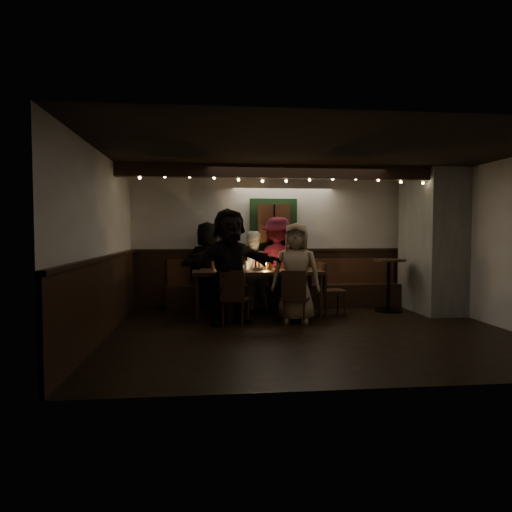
{
  "coord_description": "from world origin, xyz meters",
  "views": [
    {
      "loc": [
        -1.52,
        -6.6,
        1.48
      ],
      "look_at": [
        -0.64,
        1.6,
        1.05
      ],
      "focal_mm": 32.0,
      "sensor_mm": 36.0,
      "label": 1
    }
  ],
  "objects": [
    {
      "name": "chair_near_right",
      "position": [
        -0.13,
        0.52,
        0.49
      ],
      "size": [
        0.52,
        0.52,
        0.88
      ],
      "color": "black",
      "rests_on": "ground"
    },
    {
      "name": "person_f",
      "position": [
        -1.16,
        0.71,
        0.93
      ],
      "size": [
        1.81,
        1.15,
        1.87
      ],
      "primitive_type": "imported",
      "rotation": [
        0.0,
        0.0,
        0.38
      ],
      "color": "black",
      "rests_on": "ground"
    },
    {
      "name": "high_top",
      "position": [
        1.85,
        1.57,
        0.62
      ],
      "size": [
        0.61,
        0.61,
        0.98
      ],
      "color": "black",
      "rests_on": "ground"
    },
    {
      "name": "person_e",
      "position": [
        0.15,
        2.17,
        0.8
      ],
      "size": [
        0.97,
        0.47,
        1.61
      ],
      "primitive_type": "imported",
      "rotation": [
        0.0,
        0.0,
        3.22
      ],
      "color": "black",
      "rests_on": "ground"
    },
    {
      "name": "room",
      "position": [
        1.07,
        1.42,
        1.07
      ],
      "size": [
        6.02,
        5.01,
        2.62
      ],
      "color": "black",
      "rests_on": "ground"
    },
    {
      "name": "person_a",
      "position": [
        -1.51,
        2.09,
        0.84
      ],
      "size": [
        0.95,
        0.78,
        1.68
      ],
      "primitive_type": "imported",
      "rotation": [
        0.0,
        0.0,
        2.79
      ],
      "color": "black",
      "rests_on": "ground"
    },
    {
      "name": "dining_table",
      "position": [
        -0.64,
        1.4,
        0.74
      ],
      "size": [
        2.27,
        0.97,
        0.99
      ],
      "color": "black",
      "rests_on": "ground"
    },
    {
      "name": "person_d",
      "position": [
        -0.16,
        2.07,
        0.88
      ],
      "size": [
        1.29,
        0.97,
        1.77
      ],
      "primitive_type": "imported",
      "rotation": [
        0.0,
        0.0,
        2.84
      ],
      "color": "#3D0B16",
      "rests_on": "ground"
    },
    {
      "name": "person_b",
      "position": [
        -1.15,
        2.17,
        0.91
      ],
      "size": [
        0.67,
        0.44,
        1.81
      ],
      "primitive_type": "imported",
      "rotation": [
        0.0,
        0.0,
        3.16
      ],
      "color": "#2F2F3B",
      "rests_on": "ground"
    },
    {
      "name": "chair_end",
      "position": [
        0.62,
        1.32,
        0.53
      ],
      "size": [
        0.45,
        0.45,
        0.93
      ],
      "color": "black",
      "rests_on": "ground"
    },
    {
      "name": "person_c",
      "position": [
        -0.67,
        2.07,
        0.75
      ],
      "size": [
        0.85,
        0.74,
        1.5
      ],
      "primitive_type": "imported",
      "rotation": [
        0.0,
        0.0,
        3.41
      ],
      "color": "silver",
      "rests_on": "ground"
    },
    {
      "name": "person_g",
      "position": [
        -0.08,
        0.73,
        0.82
      ],
      "size": [
        0.91,
        0.71,
        1.64
      ],
      "primitive_type": "imported",
      "rotation": [
        0.0,
        0.0,
        -0.26
      ],
      "color": "tan",
      "rests_on": "ground"
    },
    {
      "name": "chair_near_left",
      "position": [
        -1.1,
        0.58,
        0.5
      ],
      "size": [
        0.52,
        0.52,
        0.88
      ],
      "color": "black",
      "rests_on": "ground"
    }
  ]
}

